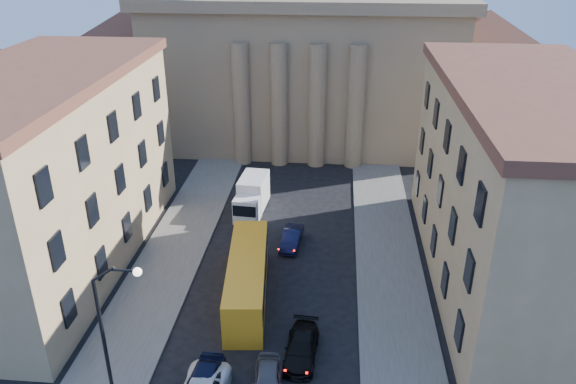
% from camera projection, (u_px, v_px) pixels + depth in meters
% --- Properties ---
extents(sidewalk_left, '(5.00, 60.00, 0.15)m').
position_uv_depth(sidewalk_left, '(153.00, 292.00, 39.88)').
color(sidewalk_left, '#55524D').
rests_on(sidewalk_left, ground).
extents(sidewalk_right, '(5.00, 60.00, 0.15)m').
position_uv_depth(sidewalk_right, '(394.00, 305.00, 38.50)').
color(sidewalk_right, '#55524D').
rests_on(sidewalk_right, ground).
extents(church, '(68.02, 28.76, 36.60)m').
position_uv_depth(church, '(306.00, 33.00, 67.79)').
color(church, '#816A4F').
rests_on(church, ground).
extents(building_left, '(11.60, 26.60, 14.70)m').
position_uv_depth(building_left, '(46.00, 171.00, 41.00)').
color(building_left, tan).
rests_on(building_left, ground).
extents(building_right, '(11.60, 26.60, 14.70)m').
position_uv_depth(building_right, '(524.00, 189.00, 38.24)').
color(building_right, tan).
rests_on(building_right, ground).
extents(street_lamp, '(2.62, 0.44, 8.83)m').
position_uv_depth(street_lamp, '(111.00, 325.00, 28.52)').
color(street_lamp, black).
rests_on(street_lamp, ground).
extents(car_right_mid, '(2.17, 4.73, 1.34)m').
position_uv_depth(car_right_mid, '(301.00, 348.00, 33.77)').
color(car_right_mid, black).
rests_on(car_right_mid, ground).
extents(car_right_far, '(1.90, 4.14, 1.38)m').
position_uv_depth(car_right_far, '(268.00, 380.00, 31.31)').
color(car_right_far, '#4C4D51').
rests_on(car_right_far, ground).
extents(car_right_distant, '(1.79, 4.17, 1.34)m').
position_uv_depth(car_right_distant, '(292.00, 238.00, 45.57)').
color(car_right_distant, black).
rests_on(car_right_distant, ground).
extents(city_bus, '(3.55, 11.20, 3.10)m').
position_uv_depth(city_bus, '(247.00, 277.00, 38.79)').
color(city_bus, orange).
rests_on(city_bus, ground).
extents(box_truck, '(2.64, 5.78, 3.09)m').
position_uv_depth(box_truck, '(252.00, 197.00, 50.74)').
color(box_truck, silver).
rests_on(box_truck, ground).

